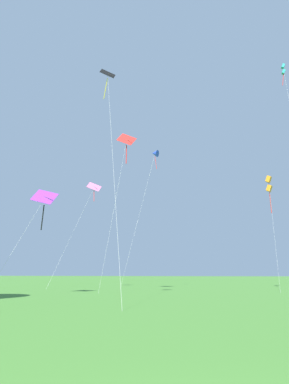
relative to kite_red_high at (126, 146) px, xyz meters
name	(u,v)px	position (x,y,z in m)	size (l,w,h in m)	color
kite_red_high	(126,146)	(0.00, 0.00, 0.00)	(2.22, 4.61, 16.32)	red
kite_pink_low	(93,191)	(-6.37, 7.36, -2.94)	(3.54, 6.69, 13.02)	pink
kite_purple_streamer	(44,203)	(-5.22, -7.15, -7.14)	(2.30, 5.99, 8.96)	purple
kite_teal_box	(284,71)	(17.73, 11.30, 12.43)	(0.69, 10.98, 28.24)	teal
kite_black_large	(108,85)	(1.90, -11.61, 0.72)	(4.01, 7.71, 17.13)	black
kite_blue_delta	(155,154)	(1.02, 9.85, 2.12)	(3.36, 6.06, 17.41)	blue
kite_orange_box	(269,185)	(14.80, 9.60, -2.82)	(0.84, 8.84, 13.01)	orange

